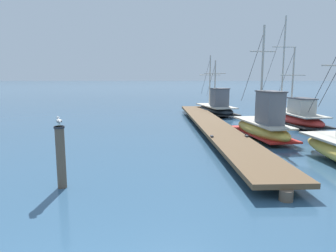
% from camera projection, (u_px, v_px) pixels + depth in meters
% --- Properties ---
extents(floating_dock, '(2.21, 21.08, 0.53)m').
position_uv_depth(floating_dock, '(212.00, 125.00, 18.21)').
color(floating_dock, brown).
rests_on(floating_dock, ground).
extents(fishing_boat_0, '(3.18, 6.47, 4.97)m').
position_uv_depth(fishing_boat_0, '(216.00, 108.00, 25.83)').
color(fishing_boat_0, black).
rests_on(fishing_boat_0, ground).
extents(fishing_boat_1, '(2.47, 8.51, 7.31)m').
position_uv_depth(fishing_boat_1, '(294.00, 116.00, 20.45)').
color(fishing_boat_1, '#AD2823').
rests_on(fishing_boat_1, ground).
extents(fishing_boat_2, '(2.23, 5.44, 5.75)m').
position_uv_depth(fishing_boat_2, '(263.00, 125.00, 15.93)').
color(fishing_boat_2, gold).
rests_on(fishing_boat_2, ground).
extents(mooring_piling, '(0.30, 0.30, 1.81)m').
position_uv_depth(mooring_piling, '(61.00, 156.00, 8.84)').
color(mooring_piling, brown).
rests_on(mooring_piling, ground).
extents(perched_seagull, '(0.25, 0.35, 0.27)m').
position_uv_depth(perched_seagull, '(59.00, 121.00, 8.67)').
color(perched_seagull, gold).
rests_on(perched_seagull, mooring_piling).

